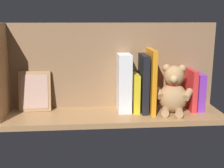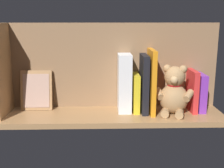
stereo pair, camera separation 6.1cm
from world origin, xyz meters
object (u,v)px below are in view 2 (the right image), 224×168
Objects in this scene: dictionary_thick_white at (124,83)px; teddy_bear at (174,92)px; book_0 at (199,92)px; picture_frame_leaning at (36,90)px.

teddy_bear is at bearing 168.09° from dictionary_thick_white.
book_0 is 0.66× the size of dictionary_thick_white.
book_0 is 70.92cm from picture_frame_leaning.
teddy_bear is 21.06cm from dictionary_thick_white.
teddy_bear is 1.20× the size of picture_frame_leaning.
teddy_bear reaches higher than picture_frame_leaning.
teddy_bear is at bearing 172.85° from picture_frame_leaning.
picture_frame_leaning reaches higher than book_0.
teddy_bear is 59.11cm from picture_frame_leaning.
dictionary_thick_white is 1.42× the size of picture_frame_leaning.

